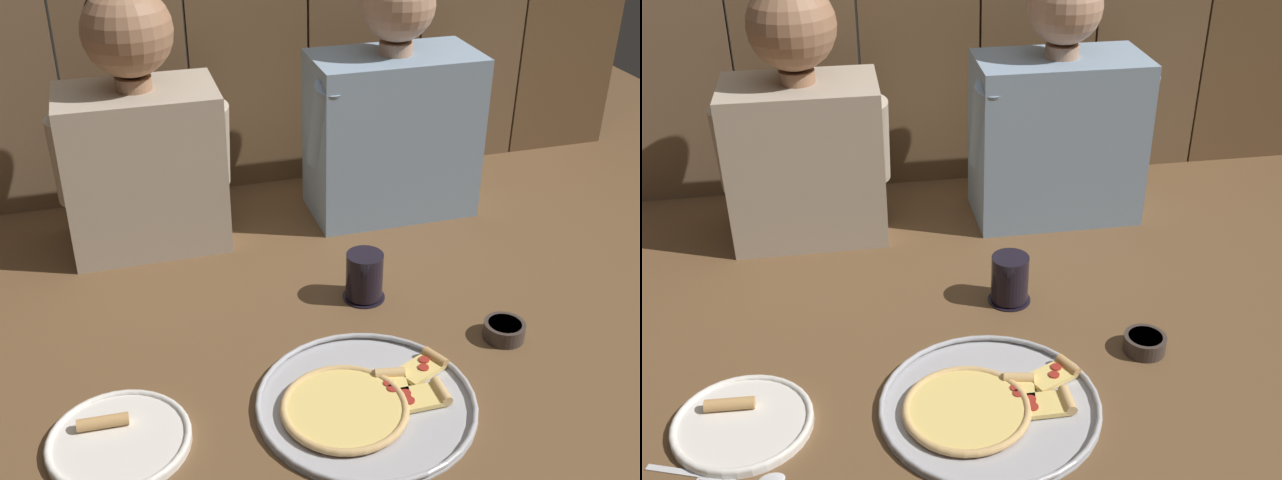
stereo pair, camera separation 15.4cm
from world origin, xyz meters
TOP-DOWN VIEW (x-y plane):
  - ground_plane at (0.00, 0.00)m, footprint 3.20×3.20m
  - pizza_tray at (-0.01, -0.19)m, footprint 0.39×0.39m
  - dinner_plate at (-0.43, -0.16)m, footprint 0.24×0.24m
  - drinking_glass at (0.11, 0.14)m, footprint 0.09×0.09m
  - dipping_bowl at (0.33, -0.08)m, footprint 0.08×0.08m
  - table_fork at (-0.51, -0.26)m, footprint 0.13×0.06m
  - diner_left at (-0.31, 0.52)m, footprint 0.39×0.23m
  - diner_right at (0.31, 0.52)m, footprint 0.44×0.22m

SIDE VIEW (x-z plane):
  - ground_plane at x=0.00m, z-range 0.00..0.00m
  - table_fork at x=-0.51m, z-range 0.00..0.01m
  - dinner_plate at x=-0.43m, z-range -0.01..0.03m
  - pizza_tray at x=-0.01m, z-range 0.00..0.02m
  - dipping_bowl at x=0.33m, z-range 0.00..0.04m
  - drinking_glass at x=0.11m, z-range 0.00..0.11m
  - diner_right at x=0.31m, z-range -0.04..0.58m
  - diner_left at x=-0.31m, z-range -0.02..0.59m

